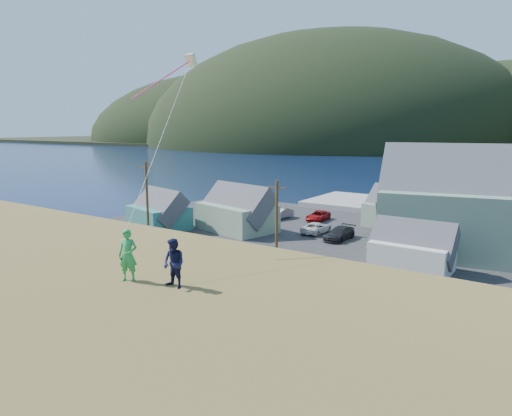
% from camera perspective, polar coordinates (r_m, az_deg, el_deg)
% --- Properties ---
extents(ground, '(900.00, 900.00, 0.00)m').
position_cam_1_polar(ground, '(35.28, 6.30, -10.70)').
color(ground, '#0A1638').
rests_on(ground, ground).
extents(grass_strip, '(110.00, 8.00, 0.10)m').
position_cam_1_polar(grass_strip, '(33.62, 4.67, -11.65)').
color(grass_strip, '#4C3D19').
rests_on(grass_strip, ground).
extents(waterfront_lot, '(72.00, 36.00, 0.12)m').
position_cam_1_polar(waterfront_lot, '(50.27, 15.45, -4.59)').
color(waterfront_lot, '#28282B').
rests_on(waterfront_lot, ground).
extents(wharf, '(26.00, 14.00, 0.90)m').
position_cam_1_polar(wharf, '(73.44, 16.85, 0.23)').
color(wharf, gray).
rests_on(wharf, ground).
extents(shed_teal, '(8.81, 7.08, 6.06)m').
position_cam_1_polar(shed_teal, '(57.49, -12.09, -0.35)').
color(shed_teal, '#307170').
rests_on(shed_teal, waterfront_lot).
extents(shed_palegreen_near, '(10.57, 7.91, 6.89)m').
position_cam_1_polar(shed_palegreen_near, '(55.06, -2.43, -0.25)').
color(shed_palegreen_near, gray).
rests_on(shed_palegreen_near, waterfront_lot).
extents(shed_white, '(7.00, 4.69, 5.51)m').
position_cam_1_polar(shed_white, '(41.88, 18.95, -4.77)').
color(shed_white, silver).
rests_on(shed_white, waterfront_lot).
extents(shed_palegreen_far, '(10.54, 7.30, 6.48)m').
position_cam_1_polar(shed_palegreen_far, '(58.77, 18.21, -0.21)').
color(shed_palegreen_far, slate).
rests_on(shed_palegreen_far, waterfront_lot).
extents(utility_poles, '(32.44, 0.24, 9.07)m').
position_cam_1_polar(utility_poles, '(36.59, 3.53, -2.52)').
color(utility_poles, '#47331E').
rests_on(utility_poles, waterfront_lot).
extents(parked_cars, '(23.72, 13.04, 1.56)m').
position_cam_1_polar(parked_cars, '(56.17, 8.36, -1.99)').
color(parked_cars, silver).
rests_on(parked_cars, waterfront_lot).
extents(kite_flyer_green, '(0.80, 0.70, 1.84)m').
position_cam_1_polar(kite_flyer_green, '(16.45, -15.73, -5.70)').
color(kite_flyer_green, green).
rests_on(kite_flyer_green, hillside).
extents(kite_flyer_navy, '(0.83, 0.66, 1.66)m').
position_cam_1_polar(kite_flyer_navy, '(15.46, -10.22, -6.83)').
color(kite_flyer_navy, '#15183C').
rests_on(kite_flyer_navy, hillside).
extents(kite_rig, '(1.76, 3.22, 9.05)m').
position_cam_1_polar(kite_rig, '(21.63, -8.79, 17.24)').
color(kite_rig, '#FEEFC1').
rests_on(kite_rig, ground).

